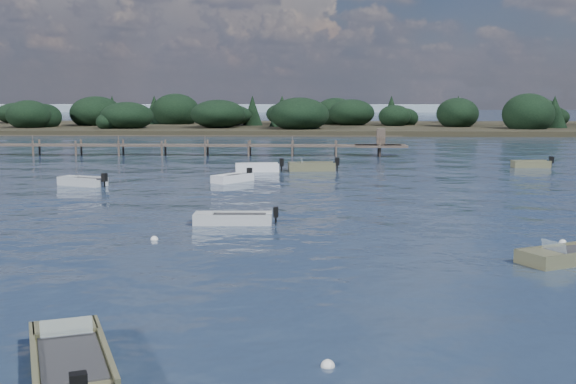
{
  "coord_description": "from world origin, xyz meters",
  "views": [
    {
      "loc": [
        -2.64,
        -22.93,
        6.02
      ],
      "look_at": [
        -3.93,
        14.0,
        1.0
      ],
      "focal_mm": 45.0,
      "sensor_mm": 36.0,
      "label": 1
    }
  ],
  "objects_px": {
    "dinghy_mid_grey": "(233,221)",
    "dinghy_mid_white_a": "(571,257)",
    "tender_far_white": "(257,169)",
    "dinghy_extra_a": "(233,180)",
    "dinghy_extra_b": "(311,168)",
    "dinghy_near_olive": "(70,365)",
    "tender_far_grey": "(83,183)",
    "jetty": "(121,145)",
    "tender_far_grey_b": "(531,165)"
  },
  "relations": [
    {
      "from": "dinghy_mid_white_a",
      "to": "tender_far_white",
      "type": "bearing_deg",
      "value": 114.54
    },
    {
      "from": "tender_far_grey",
      "to": "dinghy_near_olive",
      "type": "bearing_deg",
      "value": -72.67
    },
    {
      "from": "dinghy_mid_grey",
      "to": "tender_far_white",
      "type": "distance_m",
      "value": 22.97
    },
    {
      "from": "dinghy_extra_b",
      "to": "jetty",
      "type": "height_order",
      "value": "jetty"
    },
    {
      "from": "tender_far_grey_b",
      "to": "dinghy_near_olive",
      "type": "height_order",
      "value": "dinghy_near_olive"
    },
    {
      "from": "dinghy_near_olive",
      "to": "dinghy_mid_white_a",
      "type": "xyz_separation_m",
      "value": [
        14.7,
        11.04,
        -0.02
      ]
    },
    {
      "from": "dinghy_extra_a",
      "to": "jetty",
      "type": "xyz_separation_m",
      "value": [
        -13.55,
        21.61,
        0.83
      ]
    },
    {
      "from": "dinghy_near_olive",
      "to": "tender_far_grey",
      "type": "bearing_deg",
      "value": 107.33
    },
    {
      "from": "tender_far_grey",
      "to": "dinghy_mid_white_a",
      "type": "xyz_separation_m",
      "value": [
        24.7,
        -21.03,
        -0.03
      ]
    },
    {
      "from": "tender_far_grey",
      "to": "dinghy_mid_white_a",
      "type": "relative_size",
      "value": 0.83
    },
    {
      "from": "dinghy_extra_b",
      "to": "tender_far_white",
      "type": "bearing_deg",
      "value": -168.36
    },
    {
      "from": "dinghy_extra_b",
      "to": "jetty",
      "type": "xyz_separation_m",
      "value": [
        -18.98,
        13.88,
        0.8
      ]
    },
    {
      "from": "dinghy_near_olive",
      "to": "dinghy_extra_a",
      "type": "bearing_deg",
      "value": 90.44
    },
    {
      "from": "dinghy_mid_grey",
      "to": "dinghy_mid_white_a",
      "type": "xyz_separation_m",
      "value": [
        13.15,
        -7.22,
        -0.0
      ]
    },
    {
      "from": "tender_far_grey_b",
      "to": "tender_far_white",
      "type": "xyz_separation_m",
      "value": [
        -22.42,
        -3.93,
        0.02
      ]
    },
    {
      "from": "dinghy_mid_grey",
      "to": "dinghy_mid_white_a",
      "type": "height_order",
      "value": "dinghy_mid_white_a"
    },
    {
      "from": "tender_far_grey",
      "to": "jetty",
      "type": "bearing_deg",
      "value": 99.04
    },
    {
      "from": "dinghy_extra_a",
      "to": "tender_far_grey",
      "type": "bearing_deg",
      "value": -166.7
    },
    {
      "from": "dinghy_extra_b",
      "to": "dinghy_near_olive",
      "type": "height_order",
      "value": "dinghy_extra_b"
    },
    {
      "from": "dinghy_extra_b",
      "to": "dinghy_near_olive",
      "type": "relative_size",
      "value": 0.87
    },
    {
      "from": "tender_far_grey",
      "to": "dinghy_extra_a",
      "type": "bearing_deg",
      "value": 13.3
    },
    {
      "from": "tender_far_white",
      "to": "dinghy_extra_b",
      "type": "bearing_deg",
      "value": 11.64
    },
    {
      "from": "tender_far_grey",
      "to": "dinghy_extra_a",
      "type": "distance_m",
      "value": 10.01
    },
    {
      "from": "dinghy_extra_b",
      "to": "dinghy_mid_white_a",
      "type": "height_order",
      "value": "dinghy_extra_b"
    },
    {
      "from": "tender_far_grey",
      "to": "tender_far_grey_b",
      "type": "bearing_deg",
      "value": 21.44
    },
    {
      "from": "dinghy_mid_grey",
      "to": "dinghy_near_olive",
      "type": "relative_size",
      "value": 0.84
    },
    {
      "from": "tender_far_grey_b",
      "to": "jetty",
      "type": "relative_size",
      "value": 0.05
    },
    {
      "from": "dinghy_mid_grey",
      "to": "dinghy_extra_a",
      "type": "distance_m",
      "value": 16.21
    },
    {
      "from": "tender_far_white",
      "to": "dinghy_extra_a",
      "type": "bearing_deg",
      "value": -99.78
    },
    {
      "from": "dinghy_mid_grey",
      "to": "tender_far_white",
      "type": "height_order",
      "value": "tender_far_white"
    },
    {
      "from": "tender_far_grey_b",
      "to": "dinghy_extra_a",
      "type": "bearing_deg",
      "value": -155.43
    },
    {
      "from": "dinghy_extra_b",
      "to": "dinghy_mid_white_a",
      "type": "xyz_separation_m",
      "value": [
        9.53,
        -31.06,
        -0.05
      ]
    },
    {
      "from": "tender_far_grey_b",
      "to": "dinghy_extra_a",
      "type": "xyz_separation_m",
      "value": [
        -23.6,
        -10.79,
        -0.01
      ]
    },
    {
      "from": "dinghy_mid_grey",
      "to": "tender_far_grey",
      "type": "bearing_deg",
      "value": 129.92
    },
    {
      "from": "dinghy_mid_grey",
      "to": "dinghy_mid_white_a",
      "type": "bearing_deg",
      "value": -28.77
    },
    {
      "from": "dinghy_mid_white_a",
      "to": "dinghy_extra_a",
      "type": "height_order",
      "value": "dinghy_extra_a"
    },
    {
      "from": "dinghy_extra_b",
      "to": "tender_far_white",
      "type": "xyz_separation_m",
      "value": [
        -4.25,
        -0.88,
        0.0
      ]
    },
    {
      "from": "tender_far_grey",
      "to": "tender_far_white",
      "type": "xyz_separation_m",
      "value": [
        10.92,
        9.16,
        0.02
      ]
    },
    {
      "from": "dinghy_mid_grey",
      "to": "dinghy_extra_b",
      "type": "bearing_deg",
      "value": 81.36
    },
    {
      "from": "dinghy_mid_grey",
      "to": "jetty",
      "type": "bearing_deg",
      "value": 112.16
    },
    {
      "from": "tender_far_grey",
      "to": "dinghy_mid_grey",
      "type": "height_order",
      "value": "tender_far_grey"
    },
    {
      "from": "dinghy_extra_b",
      "to": "dinghy_extra_a",
      "type": "xyz_separation_m",
      "value": [
        -5.44,
        -7.73,
        -0.03
      ]
    },
    {
      "from": "tender_far_grey_b",
      "to": "tender_far_grey",
      "type": "distance_m",
      "value": 35.82
    },
    {
      "from": "dinghy_extra_a",
      "to": "dinghy_mid_grey",
      "type": "bearing_deg",
      "value": -83.58
    },
    {
      "from": "dinghy_mid_white_a",
      "to": "dinghy_extra_a",
      "type": "bearing_deg",
      "value": 122.67
    },
    {
      "from": "tender_far_white",
      "to": "jetty",
      "type": "relative_size",
      "value": 0.06
    },
    {
      "from": "dinghy_mid_grey",
      "to": "dinghy_near_olive",
      "type": "bearing_deg",
      "value": -94.85
    },
    {
      "from": "dinghy_mid_grey",
      "to": "dinghy_extra_a",
      "type": "bearing_deg",
      "value": 96.42
    },
    {
      "from": "dinghy_mid_grey",
      "to": "dinghy_near_olive",
      "type": "xyz_separation_m",
      "value": [
        -1.55,
        -18.26,
        0.01
      ]
    },
    {
      "from": "tender_far_grey_b",
      "to": "tender_far_grey",
      "type": "xyz_separation_m",
      "value": [
        -33.34,
        -13.09,
        -0.0
      ]
    }
  ]
}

